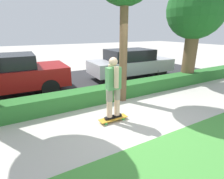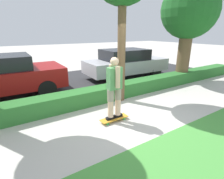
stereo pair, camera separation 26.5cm
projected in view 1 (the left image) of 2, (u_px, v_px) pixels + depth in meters
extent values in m
plane|color=#BCB7AD|center=(127.00, 121.00, 4.70)|extent=(60.00, 60.00, 0.00)
cube|color=#2D2D30|center=(77.00, 83.00, 8.17)|extent=(15.90, 5.00, 0.01)
cube|color=#2D702D|center=(101.00, 94.00, 5.94)|extent=(15.90, 0.60, 0.50)
cube|color=gold|center=(113.00, 118.00, 4.66)|extent=(0.78, 0.24, 0.02)
cylinder|color=green|center=(123.00, 119.00, 4.72)|extent=(0.07, 0.04, 0.07)
cylinder|color=green|center=(120.00, 116.00, 4.87)|extent=(0.07, 0.04, 0.07)
cylinder|color=green|center=(106.00, 124.00, 4.47)|extent=(0.07, 0.04, 0.07)
cylinder|color=green|center=(103.00, 121.00, 4.62)|extent=(0.07, 0.04, 0.07)
cube|color=black|center=(109.00, 118.00, 4.59)|extent=(0.26, 0.09, 0.07)
cylinder|color=beige|center=(109.00, 103.00, 4.46)|extent=(0.15, 0.15, 0.75)
cylinder|color=gray|center=(109.00, 95.00, 4.39)|extent=(0.17, 0.17, 0.30)
cube|color=black|center=(117.00, 116.00, 4.69)|extent=(0.26, 0.09, 0.07)
cylinder|color=beige|center=(117.00, 102.00, 4.57)|extent=(0.15, 0.15, 0.75)
cylinder|color=gray|center=(117.00, 94.00, 4.49)|extent=(0.17, 0.17, 0.30)
cube|color=#519356|center=(113.00, 78.00, 4.31)|extent=(0.36, 0.19, 0.55)
cylinder|color=beige|center=(116.00, 77.00, 4.17)|extent=(0.12, 0.12, 0.52)
cylinder|color=beige|center=(110.00, 75.00, 4.41)|extent=(0.12, 0.12, 0.52)
sphere|color=beige|center=(113.00, 62.00, 4.18)|extent=(0.21, 0.21, 0.21)
cylinder|color=brown|center=(123.00, 50.00, 5.57)|extent=(0.26, 0.26, 3.41)
cylinder|color=brown|center=(190.00, 56.00, 7.78)|extent=(0.56, 0.56, 2.48)
sphere|color=#1E5B23|center=(196.00, 9.00, 7.18)|extent=(2.38, 2.38, 2.38)
cube|color=maroon|center=(9.00, 78.00, 6.39)|extent=(4.17, 1.99, 0.70)
cube|color=black|center=(1.00, 62.00, 6.14)|extent=(2.18, 1.72, 0.48)
cylinder|color=black|center=(51.00, 88.00, 6.36)|extent=(0.65, 0.23, 0.65)
cylinder|color=black|center=(43.00, 77.00, 7.82)|extent=(0.65, 0.23, 0.65)
cube|color=#B7B7BC|center=(131.00, 65.00, 8.93)|extent=(4.30, 1.89, 0.60)
cube|color=black|center=(129.00, 55.00, 8.69)|extent=(2.25, 1.62, 0.51)
cylinder|color=black|center=(161.00, 72.00, 8.96)|extent=(0.64, 0.21, 0.64)
cylinder|color=black|center=(141.00, 66.00, 10.30)|extent=(0.64, 0.21, 0.64)
cylinder|color=black|center=(117.00, 78.00, 7.74)|extent=(0.64, 0.21, 0.64)
cylinder|color=black|center=(101.00, 71.00, 9.08)|extent=(0.64, 0.21, 0.64)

